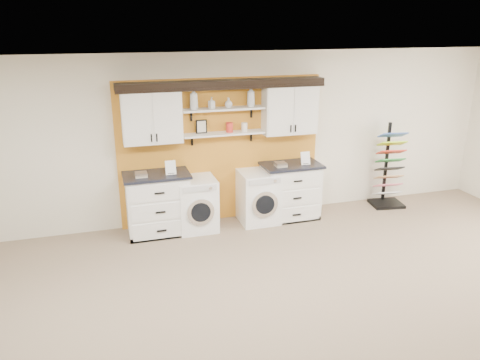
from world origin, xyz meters
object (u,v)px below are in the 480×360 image
object	(u,v)px
dryer	(258,197)
base_cabinet_left	(158,204)
base_cabinet_right	(290,191)
washer	(196,204)
sample_rack	(388,179)

from	to	relation	value
dryer	base_cabinet_left	bearing A→B (deg)	179.89
base_cabinet_right	washer	size ratio (longest dim) A/B	1.14
dryer	washer	bearing A→B (deg)	-180.00
base_cabinet_right	dryer	xyz separation A→B (m)	(-0.58, -0.00, -0.04)
washer	sample_rack	xyz separation A→B (m)	(3.59, 0.03, 0.07)
washer	base_cabinet_right	bearing A→B (deg)	0.12
base_cabinet_left	base_cabinet_right	xyz separation A→B (m)	(2.26, 0.00, -0.02)
washer	dryer	bearing A→B (deg)	0.00
washer	sample_rack	distance (m)	3.59
dryer	sample_rack	bearing A→B (deg)	0.58
base_cabinet_left	base_cabinet_right	size ratio (longest dim) A/B	1.04
base_cabinet_left	washer	xyz separation A→B (m)	(0.62, -0.00, -0.07)
washer	sample_rack	size ratio (longest dim) A/B	0.57
base_cabinet_left	dryer	xyz separation A→B (m)	(1.68, -0.00, -0.06)
base_cabinet_left	sample_rack	distance (m)	4.20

